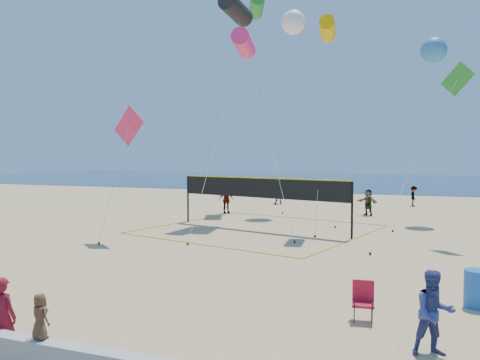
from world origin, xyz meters
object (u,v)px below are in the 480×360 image
(volleyball_net, at_px, (260,193))
(woman, at_px, (3,317))
(trash_barrel, at_px, (477,289))
(camp_chair, at_px, (363,299))

(volleyball_net, bearing_deg, woman, -74.81)
(trash_barrel, bearing_deg, camp_chair, -142.60)
(camp_chair, height_order, trash_barrel, trash_barrel)
(camp_chair, xyz_separation_m, volleyball_net, (-6.16, 11.49, 1.32))
(camp_chair, relative_size, volleyball_net, 0.08)
(woman, distance_m, camp_chair, 7.37)
(camp_chair, bearing_deg, volleyball_net, 111.84)
(woman, bearing_deg, trash_barrel, -150.39)
(camp_chair, distance_m, trash_barrel, 3.16)
(woman, height_order, trash_barrel, woman)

